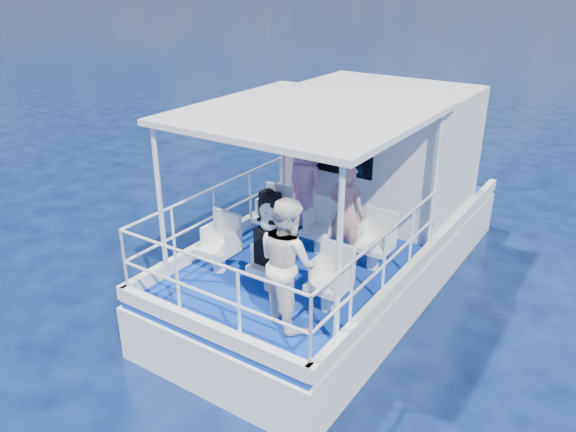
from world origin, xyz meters
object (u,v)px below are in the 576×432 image
Objects in this scene: passenger_port_fwd at (305,183)px; panda at (268,216)px; passenger_stbd_aft at (287,262)px; backpack_center at (268,247)px.

passenger_port_fwd is 3.84× the size of panda.
passenger_stbd_aft is at bearing -38.29° from panda.
backpack_center is 0.45m from panda.
panda is at bearing -12.58° from passenger_stbd_aft.
panda is at bearing 124.16° from passenger_port_fwd.
panda is (0.71, -2.02, 0.32)m from passenger_port_fwd.
passenger_port_fwd is at bearing 109.09° from backpack_center.
passenger_stbd_aft reaches higher than passenger_port_fwd.
panda is at bearing 51.18° from backpack_center.
passenger_stbd_aft is 4.16× the size of panda.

